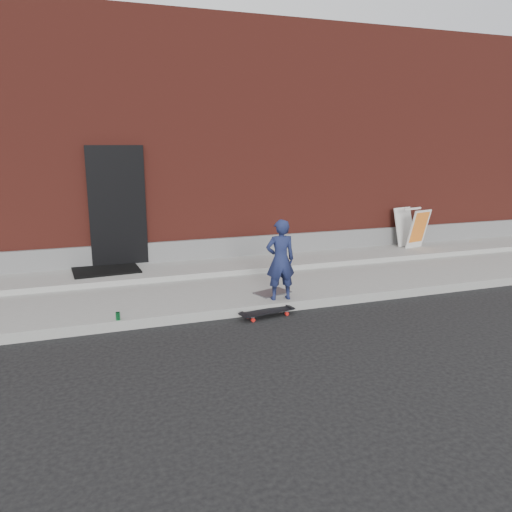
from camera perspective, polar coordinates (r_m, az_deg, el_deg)
name	(u,v)px	position (r m, az deg, el deg)	size (l,w,h in m)	color
ground	(307,309)	(7.94, 5.83, -6.08)	(80.00, 80.00, 0.00)	black
sidewalk	(273,281)	(9.24, 1.91, -2.83)	(20.00, 3.00, 0.15)	gray
apron	(257,263)	(10.02, 0.06, -0.84)	(20.00, 1.20, 0.10)	gray
building	(202,146)	(14.16, -6.24, 12.44)	(20.00, 8.10, 5.00)	maroon
child	(280,260)	(7.75, 2.80, -0.44)	(0.46, 0.30, 1.27)	#1A2249
skateboard	(267,312)	(7.55, 1.29, -6.41)	(0.86, 0.35, 0.09)	red
pizza_sign	(412,227)	(11.83, 17.40, 3.13)	(0.68, 0.75, 0.89)	silver
soda_can	(118,316)	(7.24, -15.51, -6.64)	(0.06, 0.06, 0.11)	#1B8B42
doormat	(106,269)	(9.69, -16.79, -1.47)	(1.17, 0.95, 0.03)	black
utility_plate	(272,293)	(8.22, 1.88, -4.20)	(0.55, 0.35, 0.02)	#5D5D63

